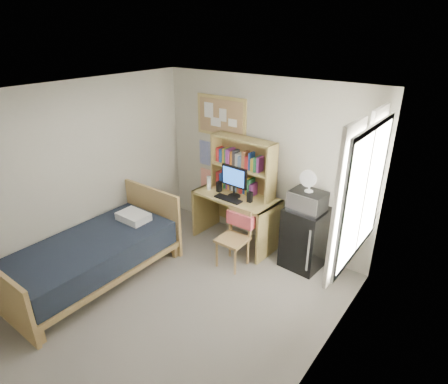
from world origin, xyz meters
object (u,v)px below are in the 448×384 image
Objects in this scene: bulletin_board at (221,116)px; monitor at (234,182)px; desk_chair at (233,239)px; desk_fan at (310,182)px; mini_fridge at (305,237)px; bed at (93,260)px; speaker_right at (250,197)px; desk at (236,219)px; speaker_left at (219,187)px; microwave at (308,201)px.

bulletin_board is 1.95× the size of monitor.
desk_fan is (0.82, 0.61, 0.89)m from desk_chair.
desk_fan reaches higher than mini_fridge.
mini_fridge reaches higher than bed.
speaker_right is 0.97m from desk_fan.
desk is 1.48m from desk_fan.
desk_fan is at bearing 5.16° from desk.
speaker_left is at bearing -180.00° from monitor.
speaker_left is at bearing -168.69° from desk.
mini_fridge is 0.98m from speaker_right.
desk_chair is at bearing -56.02° from desk.
desk_chair is 1.82× the size of monitor.
desk is 0.67m from desk_chair.
bulletin_board reaches higher than monitor.
monitor is (-0.35, 0.51, 0.63)m from desk_chair.
speaker_right is (-0.05, 0.50, 0.47)m from desk_chair.
bulletin_board is at bearing 79.52° from bed.
desk is at bearing 120.96° from desk_chair.
desk is 2.22m from bed.
desk_fan reaches higher than desk_chair.
desk_chair is 5.23× the size of speaker_left.
bulletin_board is 0.71× the size of desk.
microwave is (0.82, 0.61, 0.61)m from desk_chair.
speaker_left is 1.02× the size of speaker_right.
speaker_right is at bearing -11.31° from desk.
bulletin_board reaches higher than desk_fan.
bulletin_board is 1.07× the size of desk_chair.
desk_fan reaches higher than bed.
bulletin_board is at bearing 157.08° from speaker_right.
mini_fridge is (1.70, -0.27, -1.46)m from bulletin_board.
monitor reaches higher than mini_fridge.
monitor is at bearing -90.00° from desk.
monitor reaches higher than bed.
desk is at bearing -31.65° from bulletin_board.
desk_fan reaches higher than speaker_right.
desk is (0.54, -0.33, -1.51)m from bulletin_board.
speaker_right reaches higher than desk.
bulletin_board is at bearing 174.80° from mini_fridge.
bulletin_board is at bearing 125.47° from speaker_left.
bed is at bearing -132.80° from desk_fan.
speaker_left is (-0.30, 0.02, -0.16)m from monitor.
speaker_right is 0.57× the size of desk_fan.
speaker_left is at bearing 70.98° from bed.
microwave reaches higher than desk.
speaker_left is 0.59× the size of desk_fan.
monitor is at bearing -36.19° from bulletin_board.
desk_chair is (0.88, -0.91, -1.48)m from bulletin_board.
bulletin_board is 1.83m from desk_fan.
monitor reaches higher than microwave.
bed is 4.80× the size of microwave.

